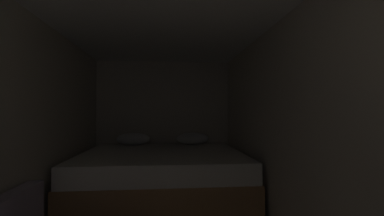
{
  "coord_description": "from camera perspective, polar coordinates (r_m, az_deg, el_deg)",
  "views": [
    {
      "loc": [
        0.06,
        -0.49,
        1.25
      ],
      "look_at": [
        0.34,
        2.5,
        1.3
      ],
      "focal_mm": 24.6,
      "sensor_mm": 36.0,
      "label": 1
    }
  ],
  "objects": [
    {
      "name": "ceiling_slab",
      "position": [
        2.26,
        -7.06,
        22.11
      ],
      "size": [
        2.31,
        4.78,
        0.05
      ],
      "primitive_type": "cube",
      "color": "white",
      "rests_on": "wall_left"
    },
    {
      "name": "wall_right",
      "position": [
        2.35,
        21.85,
        -5.61
      ],
      "size": [
        0.05,
        4.78,
        2.11
      ],
      "primitive_type": "cube",
      "color": "beige",
      "rests_on": "ground"
    },
    {
      "name": "wall_left",
      "position": [
        2.41,
        -35.29,
        -5.39
      ],
      "size": [
        0.05,
        4.78,
        2.11
      ],
      "primitive_type": "cube",
      "color": "beige",
      "rests_on": "ground"
    },
    {
      "name": "wall_back",
      "position": [
        4.5,
        -6.19,
        -3.36
      ],
      "size": [
        2.31,
        0.05,
        2.11
      ],
      "primitive_type": "cube",
      "color": "beige",
      "rests_on": "ground"
    },
    {
      "name": "bed",
      "position": [
        3.62,
        -6.43,
        -14.92
      ],
      "size": [
        2.09,
        1.84,
        0.92
      ],
      "color": "#9E7247",
      "rests_on": "ground"
    }
  ]
}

